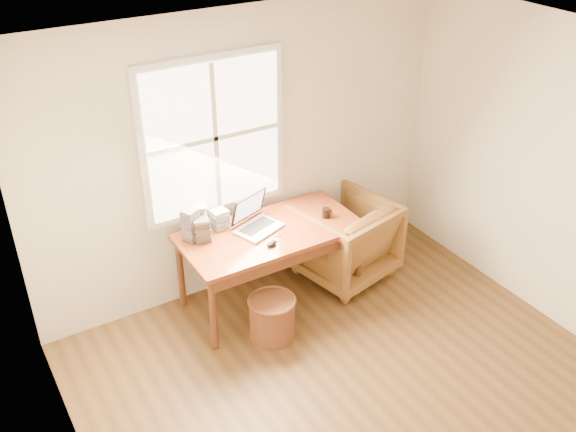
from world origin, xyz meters
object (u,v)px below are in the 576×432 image
cd_stack_a (198,219)px  laptop (258,216)px  coffee_mug (326,213)px  wicker_stool (272,318)px  desk (270,232)px  armchair (343,239)px

cd_stack_a → laptop: bearing=-25.6°
coffee_mug → laptop: bearing=148.9°
laptop → coffee_mug: laptop is taller
wicker_stool → coffee_mug: 1.08m
wicker_stool → coffee_mug: bearing=26.2°
desk → armchair: armchair is taller
wicker_stool → laptop: laptop is taller
wicker_stool → cd_stack_a: size_ratio=1.41×
desk → armchair: 0.87m
laptop → wicker_stool: bearing=-128.2°
desk → cd_stack_a: size_ratio=5.84×
desk → laptop: 0.19m
desk → wicker_stool: bearing=-119.0°
armchair → coffee_mug: size_ratio=9.82×
armchair → wicker_stool: 1.17m
desk → cd_stack_a: (-0.56, 0.29, 0.16)m
armchair → coffee_mug: (-0.26, -0.06, 0.40)m
wicker_stool → desk: bearing=61.0°
laptop → coffee_mug: (0.63, -0.12, -0.10)m
laptop → armchair: bearing=-23.7°
armchair → coffee_mug: bearing=2.1°
wicker_stool → laptop: size_ratio=0.95×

